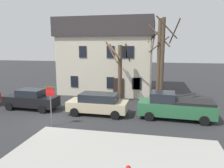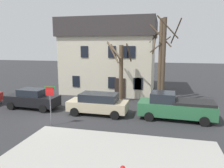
# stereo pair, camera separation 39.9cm
# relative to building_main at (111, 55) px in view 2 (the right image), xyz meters

# --- Properties ---
(ground_plane) EXTENTS (120.00, 120.00, 0.00)m
(ground_plane) POSITION_rel_building_main_xyz_m (-1.66, -11.66, -4.29)
(ground_plane) COLOR #2D2D30
(sidewalk_slab) EXTENTS (10.59, 7.06, 0.12)m
(sidewalk_slab) POSITION_rel_building_main_xyz_m (3.96, -16.74, -4.23)
(sidewalk_slab) COLOR #A8A59E
(sidewalk_slab) RESTS_ON ground_plane
(building_main) EXTENTS (10.69, 8.08, 8.41)m
(building_main) POSITION_rel_building_main_xyz_m (0.00, 0.00, 0.00)
(building_main) COLOR beige
(building_main) RESTS_ON ground_plane
(tree_bare_near) EXTENTS (2.36, 2.13, 5.83)m
(tree_bare_near) POSITION_rel_building_main_xyz_m (2.24, -5.30, -1.19)
(tree_bare_near) COLOR brown
(tree_bare_near) RESTS_ON ground_plane
(tree_bare_mid) EXTENTS (2.15, 2.28, 7.95)m
(tree_bare_mid) POSITION_rel_building_main_xyz_m (5.88, -4.15, -0.09)
(tree_bare_mid) COLOR brown
(tree_bare_mid) RESTS_ON ground_plane
(tree_bare_far) EXTENTS (2.72, 2.61, 7.95)m
(tree_bare_far) POSITION_rel_building_main_xyz_m (6.25, -5.21, -0.07)
(tree_bare_far) COLOR #4C3D2D
(tree_bare_far) RESTS_ON ground_plane
(car_black_sedan) EXTENTS (4.71, 2.11, 1.74)m
(car_black_sedan) POSITION_rel_building_main_xyz_m (-4.75, -9.34, -3.42)
(car_black_sedan) COLOR black
(car_black_sedan) RESTS_ON ground_plane
(car_beige_wagon) EXTENTS (4.74, 2.17, 1.71)m
(car_beige_wagon) POSITION_rel_building_main_xyz_m (1.28, -9.57, -3.40)
(car_beige_wagon) COLOR #C6B793
(car_beige_wagon) RESTS_ON ground_plane
(pickup_truck_green) EXTENTS (5.58, 2.41, 1.98)m
(pickup_truck_green) POSITION_rel_building_main_xyz_m (7.19, -9.43, -3.33)
(pickup_truck_green) COLOR #2D6B42
(pickup_truck_green) RESTS_ON ground_plane
(street_sign_pole) EXTENTS (0.76, 0.07, 2.75)m
(street_sign_pole) POSITION_rel_building_main_xyz_m (-1.12, -12.76, -2.37)
(street_sign_pole) COLOR slate
(street_sign_pole) RESTS_ON ground_plane
(bicycle_leaning) EXTENTS (1.69, 0.57, 1.03)m
(bicycle_leaning) POSITION_rel_building_main_xyz_m (-8.01, -4.74, -3.92)
(bicycle_leaning) COLOR black
(bicycle_leaning) RESTS_ON ground_plane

